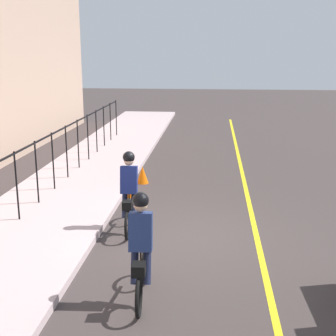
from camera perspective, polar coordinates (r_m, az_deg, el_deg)
name	(u,v)px	position (r m, az deg, el deg)	size (l,w,h in m)	color
ground_plane	(182,238)	(10.18, 1.78, -8.53)	(80.00, 80.00, 0.00)	#3C3331
lane_line_centre	(257,241)	(10.21, 10.88, -8.71)	(36.00, 0.12, 0.01)	yellow
sidewalk	(30,229)	(10.89, -16.51, -7.16)	(40.00, 3.20, 0.15)	#B8A1A2
iron_fence	(26,166)	(11.57, -16.94, 0.25)	(20.94, 0.04, 1.60)	black
cyclist_lead	(129,192)	(10.25, -4.75, -3.00)	(1.71, 0.38, 1.83)	black
cyclist_follow	(141,249)	(7.43, -3.32, -9.80)	(1.71, 0.38, 1.83)	black
traffic_cone_near	(131,188)	(12.92, -4.54, -2.50)	(0.36, 0.36, 0.46)	#F25801
traffic_cone_far	(142,175)	(14.18, -3.14, -0.82)	(0.36, 0.36, 0.53)	#F56207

